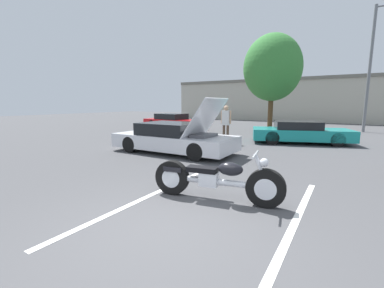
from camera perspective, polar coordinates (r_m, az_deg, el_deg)
name	(u,v)px	position (r m, az deg, el deg)	size (l,w,h in m)	color
ground_plane	(165,230)	(4.11, -5.99, -18.51)	(80.00, 80.00, 0.00)	#474749
parking_stripe_foreground	(151,195)	(5.52, -9.06, -11.10)	(0.12, 4.90, 0.01)	white
parking_stripe_middle	(292,229)	(4.40, 21.35, -17.11)	(0.12, 4.90, 0.01)	white
far_building	(325,98)	(29.39, 27.39, 8.99)	(32.00, 4.20, 4.40)	#B2AD9E
light_pole	(372,64)	(20.40, 35.05, 14.32)	(1.21, 0.28, 7.86)	slate
tree_background	(272,68)	(18.05, 17.44, 15.83)	(3.70, 3.70, 6.27)	brown
motorcycle	(215,179)	(5.09, 5.24, -7.84)	(2.60, 0.78, 1.00)	black
show_car_hood_open	(174,138)	(9.89, -3.97, 1.34)	(4.77, 1.97, 2.07)	silver
parked_car_right_row	(300,132)	(13.29, 22.85, 2.41)	(4.77, 3.19, 1.05)	teal
parked_car_left_row	(173,122)	(18.93, -4.29, 4.99)	(4.73, 2.22, 1.12)	red
spectator_near_motorcycle	(226,121)	(12.27, 7.56, 5.15)	(0.52, 0.23, 1.78)	brown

